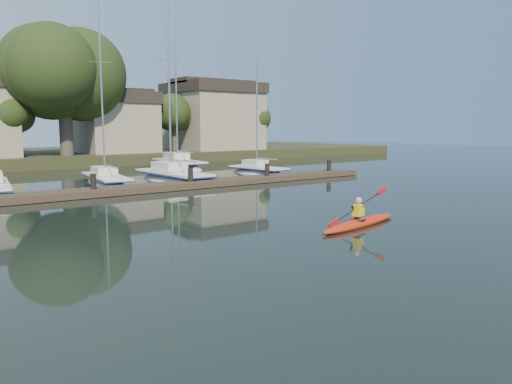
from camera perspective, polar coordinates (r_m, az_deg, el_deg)
ground at (r=17.88m, az=6.83°, el=-4.60°), size 160.00×160.00×0.00m
kayak at (r=19.21m, az=11.78°, el=-3.29°), size 4.91×1.50×1.56m
dock at (r=29.40m, az=-12.54°, el=0.45°), size 34.00×2.00×1.80m
sailboat_2 at (r=34.06m, az=-16.74°, el=0.64°), size 2.88×8.27×13.41m
sailboat_3 at (r=34.52m, az=-9.45°, el=0.88°), size 2.49×8.77×14.06m
sailboat_4 at (r=39.35m, az=0.26°, el=1.84°), size 2.42×6.52×10.87m
sailboat_7 at (r=45.78m, az=-8.80°, el=2.51°), size 3.04×9.07×14.37m
shore at (r=54.57m, az=-22.87°, el=6.43°), size 90.00×25.25×12.75m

